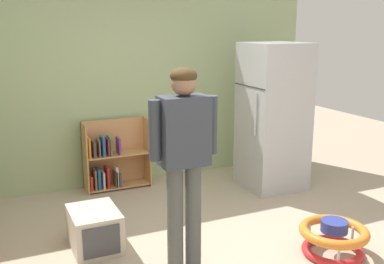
% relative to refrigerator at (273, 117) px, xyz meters
% --- Properties ---
extents(ground_plane, '(12.00, 12.00, 0.00)m').
position_rel_refrigerator_xyz_m(ground_plane, '(-1.62, -1.38, -0.89)').
color(ground_plane, tan).
rests_on(ground_plane, ground).
extents(back_wall, '(5.20, 0.06, 2.70)m').
position_rel_refrigerator_xyz_m(back_wall, '(-1.62, 0.95, 0.46)').
color(back_wall, '#A2B886').
rests_on(back_wall, ground).
extents(refrigerator, '(0.73, 0.68, 1.78)m').
position_rel_refrigerator_xyz_m(refrigerator, '(0.00, 0.00, 0.00)').
color(refrigerator, '#B7BABF').
rests_on(refrigerator, ground).
extents(bookshelf, '(0.80, 0.28, 0.85)m').
position_rel_refrigerator_xyz_m(bookshelf, '(-1.83, 0.76, -0.52)').
color(bookshelf, tan).
rests_on(bookshelf, ground).
extents(standing_person, '(0.57, 0.22, 1.67)m').
position_rel_refrigerator_xyz_m(standing_person, '(-1.80, -1.41, 0.12)').
color(standing_person, '#515450').
rests_on(standing_person, ground).
extents(baby_walker, '(0.60, 0.60, 0.32)m').
position_rel_refrigerator_xyz_m(baby_walker, '(-0.51, -1.71, -0.73)').
color(baby_walker, red).
rests_on(baby_walker, ground).
extents(pet_carrier, '(0.42, 0.55, 0.36)m').
position_rel_refrigerator_xyz_m(pet_carrier, '(-2.39, -0.70, -0.71)').
color(pet_carrier, beige).
rests_on(pet_carrier, ground).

